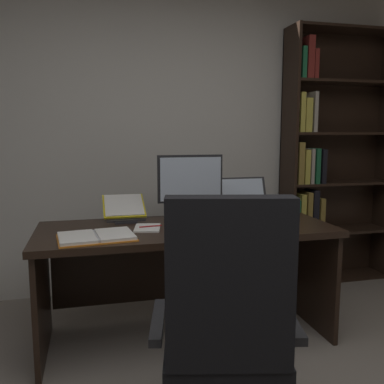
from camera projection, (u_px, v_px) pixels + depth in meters
wall_back at (179, 127)px, 3.44m from camera, size 4.66×0.12×2.70m
desk at (184, 253)px, 2.66m from camera, size 1.80×0.71×0.73m
bookshelf at (325, 167)px, 3.59m from camera, size 0.98×0.28×2.16m
office_chair at (226, 343)px, 1.68m from camera, size 0.68×0.60×1.08m
monitor at (190, 187)px, 2.77m from camera, size 0.44×0.16×0.43m
laptop at (249, 207)px, 2.90m from camera, size 0.35×0.34×0.25m
keyboard at (205, 228)px, 2.45m from camera, size 0.42×0.15×0.02m
computer_mouse at (252, 224)px, 2.52m from camera, size 0.06×0.10×0.04m
reading_stand_with_book at (124, 208)px, 2.75m from camera, size 0.27×0.30×0.15m
open_binder at (96, 237)px, 2.26m from camera, size 0.44×0.33×0.02m
notepad at (147, 228)px, 2.49m from camera, size 0.19×0.24×0.01m
pen at (151, 226)px, 2.49m from camera, size 0.14×0.02×0.01m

